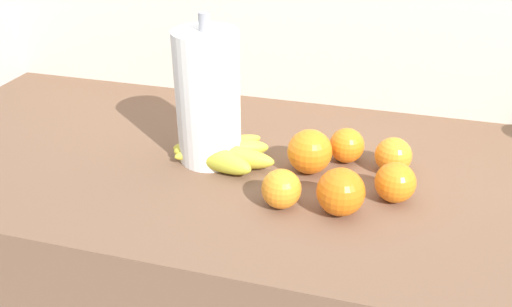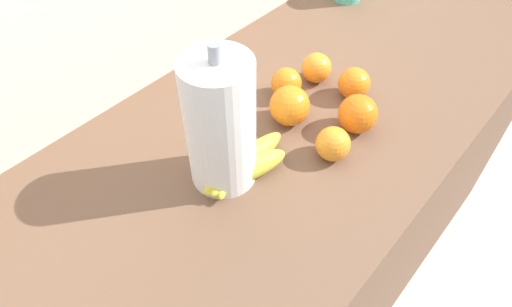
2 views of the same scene
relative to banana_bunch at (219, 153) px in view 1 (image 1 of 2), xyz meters
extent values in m
cube|color=silver|center=(0.25, 0.35, -0.30)|extent=(2.19, 0.06, 1.30)
ellipsoid|color=gold|center=(0.00, -0.02, 0.00)|extent=(0.17, 0.09, 0.04)
ellipsoid|color=gold|center=(0.01, -0.01, 0.00)|extent=(0.20, 0.05, 0.04)
ellipsoid|color=gold|center=(0.00, 0.01, 0.00)|extent=(0.18, 0.10, 0.04)
ellipsoid|color=gold|center=(-0.01, 0.03, 0.00)|extent=(0.15, 0.14, 0.03)
sphere|color=orange|center=(0.16, 0.01, 0.02)|extent=(0.08, 0.08, 0.08)
sphere|color=orange|center=(0.31, 0.05, 0.01)|extent=(0.07, 0.07, 0.07)
sphere|color=orange|center=(0.14, -0.10, 0.01)|extent=(0.06, 0.06, 0.06)
sphere|color=orange|center=(0.31, -0.04, 0.01)|extent=(0.07, 0.07, 0.07)
sphere|color=orange|center=(0.23, -0.10, 0.02)|extent=(0.08, 0.08, 0.08)
sphere|color=orange|center=(0.22, 0.07, 0.01)|extent=(0.06, 0.06, 0.06)
cylinder|color=white|center=(-0.02, 0.01, 0.10)|extent=(0.12, 0.12, 0.24)
cylinder|color=gray|center=(-0.02, 0.01, 0.12)|extent=(0.02, 0.02, 0.27)
camera|label=1|loc=(0.29, -0.78, 0.46)|focal=36.49mm
camera|label=2|loc=(-0.37, -0.37, 0.59)|focal=31.15mm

